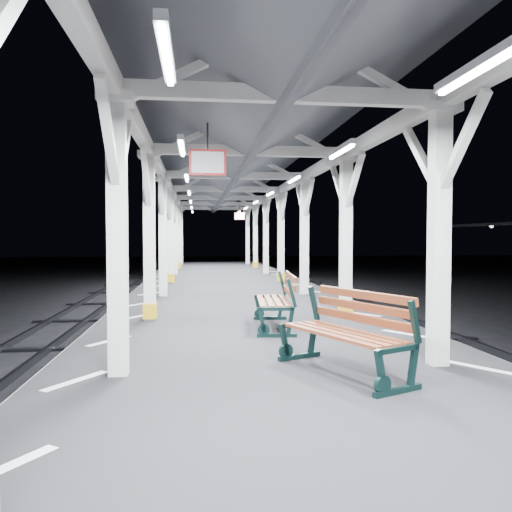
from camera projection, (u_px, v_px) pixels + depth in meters
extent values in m
plane|color=black|center=(263.00, 398.00, 8.20)|extent=(120.00, 120.00, 0.00)
cube|color=black|center=(263.00, 368.00, 8.18)|extent=(6.00, 50.00, 1.00)
cube|color=silver|center=(109.00, 341.00, 7.87)|extent=(1.00, 48.00, 0.01)
cube|color=silver|center=(406.00, 334.00, 8.45)|extent=(1.00, 48.00, 0.01)
cube|color=silver|center=(3.00, 9.00, 2.41)|extent=(0.10, 0.99, 0.99)
cube|color=silver|center=(117.00, 241.00, 5.88)|extent=(0.22, 0.22, 3.20)
cube|color=silver|center=(116.00, 99.00, 5.82)|extent=(0.40, 0.40, 0.12)
cube|color=silver|center=(123.00, 151.00, 6.38)|extent=(0.10, 0.99, 0.99)
cube|color=silver|center=(108.00, 133.00, 5.29)|extent=(0.10, 0.99, 0.99)
cube|color=silver|center=(149.00, 239.00, 9.85)|extent=(0.22, 0.22, 3.20)
cube|color=silver|center=(149.00, 155.00, 9.79)|extent=(0.40, 0.40, 0.12)
cube|color=gold|center=(150.00, 311.00, 9.90)|extent=(0.26, 0.26, 0.30)
cube|color=silver|center=(151.00, 184.00, 10.35)|extent=(0.10, 0.99, 0.99)
cube|color=silver|center=(146.00, 178.00, 9.26)|extent=(0.10, 0.99, 0.99)
cube|color=silver|center=(163.00, 239.00, 13.82)|extent=(0.22, 0.22, 3.20)
cube|color=silver|center=(163.00, 179.00, 13.76)|extent=(0.40, 0.40, 0.12)
cube|color=silver|center=(164.00, 199.00, 14.32)|extent=(0.10, 0.99, 0.99)
cube|color=silver|center=(161.00, 195.00, 13.23)|extent=(0.10, 0.99, 0.99)
cube|color=silver|center=(170.00, 238.00, 17.79)|extent=(0.22, 0.22, 3.20)
cube|color=silver|center=(170.00, 192.00, 17.73)|extent=(0.40, 0.40, 0.12)
cube|color=gold|center=(171.00, 278.00, 17.84)|extent=(0.26, 0.26, 0.30)
cube|color=silver|center=(171.00, 207.00, 18.29)|extent=(0.10, 0.99, 0.99)
cube|color=silver|center=(169.00, 205.00, 17.20)|extent=(0.10, 0.99, 0.99)
cube|color=silver|center=(175.00, 238.00, 21.76)|extent=(0.22, 0.22, 3.20)
cube|color=silver|center=(175.00, 200.00, 21.69)|extent=(0.40, 0.40, 0.12)
cube|color=silver|center=(176.00, 212.00, 22.26)|extent=(0.10, 0.99, 0.99)
cube|color=silver|center=(175.00, 211.00, 21.17)|extent=(0.10, 0.99, 0.99)
cube|color=silver|center=(179.00, 238.00, 25.73)|extent=(0.22, 0.22, 3.20)
cube|color=silver|center=(178.00, 206.00, 25.66)|extent=(0.40, 0.40, 0.12)
cube|color=gold|center=(179.00, 265.00, 25.78)|extent=(0.26, 0.26, 0.30)
cube|color=silver|center=(179.00, 216.00, 26.23)|extent=(0.10, 0.99, 0.99)
cube|color=silver|center=(178.00, 215.00, 25.14)|extent=(0.10, 0.99, 0.99)
cube|color=silver|center=(181.00, 238.00, 29.70)|extent=(0.22, 0.22, 3.20)
cube|color=silver|center=(181.00, 210.00, 29.63)|extent=(0.40, 0.40, 0.12)
cube|color=silver|center=(181.00, 219.00, 30.20)|extent=(0.10, 0.99, 0.99)
cube|color=silver|center=(181.00, 218.00, 29.11)|extent=(0.10, 0.99, 0.99)
cube|color=silver|center=(439.00, 241.00, 6.35)|extent=(0.22, 0.22, 3.20)
cube|color=silver|center=(441.00, 109.00, 6.29)|extent=(0.40, 0.40, 0.12)
cube|color=silver|center=(421.00, 157.00, 6.86)|extent=(0.10, 0.99, 0.99)
cube|color=silver|center=(463.00, 142.00, 5.76)|extent=(0.10, 0.99, 0.99)
cube|color=silver|center=(346.00, 239.00, 10.32)|extent=(0.22, 0.22, 3.20)
cube|color=silver|center=(346.00, 159.00, 10.26)|extent=(0.40, 0.40, 0.12)
cube|color=gold|center=(345.00, 307.00, 10.38)|extent=(0.26, 0.26, 0.30)
cube|color=silver|center=(339.00, 186.00, 10.83)|extent=(0.10, 0.99, 0.99)
cube|color=silver|center=(355.00, 181.00, 9.73)|extent=(0.10, 0.99, 0.99)
cube|color=silver|center=(304.00, 239.00, 14.29)|extent=(0.22, 0.22, 3.20)
cube|color=silver|center=(305.00, 181.00, 14.23)|extent=(0.40, 0.40, 0.12)
cube|color=silver|center=(301.00, 200.00, 14.79)|extent=(0.10, 0.99, 0.99)
cube|color=silver|center=(309.00, 197.00, 13.70)|extent=(0.10, 0.99, 0.99)
cube|color=silver|center=(281.00, 238.00, 18.26)|extent=(0.22, 0.22, 3.20)
cube|color=silver|center=(281.00, 193.00, 18.20)|extent=(0.40, 0.40, 0.12)
cube|color=gold|center=(281.00, 277.00, 18.32)|extent=(0.26, 0.26, 0.30)
cube|color=silver|center=(279.00, 208.00, 18.76)|extent=(0.10, 0.99, 0.99)
cube|color=silver|center=(284.00, 206.00, 17.67)|extent=(0.10, 0.99, 0.99)
cube|color=silver|center=(266.00, 238.00, 22.23)|extent=(0.22, 0.22, 3.20)
cube|color=silver|center=(266.00, 201.00, 22.17)|extent=(0.40, 0.40, 0.12)
cube|color=silver|center=(264.00, 213.00, 22.73)|extent=(0.10, 0.99, 0.99)
cube|color=silver|center=(268.00, 212.00, 21.64)|extent=(0.10, 0.99, 0.99)
cube|color=silver|center=(255.00, 238.00, 26.20)|extent=(0.22, 0.22, 3.20)
cube|color=silver|center=(255.00, 206.00, 26.14)|extent=(0.40, 0.40, 0.12)
cube|color=gold|center=(255.00, 265.00, 26.25)|extent=(0.26, 0.26, 0.30)
cube|color=silver|center=(254.00, 216.00, 26.70)|extent=(0.10, 0.99, 0.99)
cube|color=silver|center=(257.00, 216.00, 25.61)|extent=(0.10, 0.99, 0.99)
cube|color=silver|center=(248.00, 238.00, 30.17)|extent=(0.22, 0.22, 3.20)
cube|color=silver|center=(248.00, 210.00, 30.11)|extent=(0.40, 0.40, 0.12)
cube|color=silver|center=(247.00, 219.00, 30.67)|extent=(0.10, 0.99, 0.99)
cube|color=silver|center=(249.00, 218.00, 29.58)|extent=(0.10, 0.99, 0.99)
cube|color=silver|center=(136.00, 126.00, 7.80)|extent=(0.18, 48.00, 0.24)
cube|color=silver|center=(382.00, 133.00, 8.27)|extent=(0.18, 48.00, 0.24)
cube|color=silver|center=(285.00, 94.00, 6.05)|extent=(4.20, 0.14, 0.20)
cube|color=silver|center=(250.00, 151.00, 10.02)|extent=(4.20, 0.14, 0.20)
cube|color=silver|center=(235.00, 175.00, 13.99)|extent=(4.20, 0.14, 0.20)
cube|color=silver|center=(226.00, 189.00, 17.96)|extent=(4.20, 0.14, 0.20)
cube|color=silver|center=(221.00, 198.00, 21.93)|extent=(4.20, 0.14, 0.20)
cube|color=silver|center=(217.00, 204.00, 25.90)|extent=(4.20, 0.14, 0.20)
cube|color=silver|center=(214.00, 208.00, 29.86)|extent=(4.20, 0.14, 0.20)
cube|color=silver|center=(263.00, 72.00, 8.00)|extent=(0.16, 48.00, 0.20)
cube|color=#53565B|center=(181.00, 93.00, 7.86)|extent=(2.80, 49.00, 1.45)
cube|color=#53565B|center=(342.00, 98.00, 8.17)|extent=(2.80, 49.00, 1.45)
cube|color=silver|center=(167.00, 52.00, 3.92)|extent=(0.10, 1.35, 0.08)
cube|color=white|center=(167.00, 59.00, 3.92)|extent=(0.05, 1.25, 0.05)
cube|color=silver|center=(182.00, 145.00, 7.89)|extent=(0.10, 1.35, 0.08)
cube|color=white|center=(182.00, 148.00, 7.89)|extent=(0.05, 1.25, 0.05)
cube|color=silver|center=(187.00, 176.00, 11.86)|extent=(0.10, 1.35, 0.08)
cube|color=white|center=(187.00, 178.00, 11.86)|extent=(0.05, 1.25, 0.05)
cube|color=silver|center=(189.00, 191.00, 15.83)|extent=(0.10, 1.35, 0.08)
cube|color=white|center=(189.00, 193.00, 15.83)|extent=(0.05, 1.25, 0.05)
cube|color=silver|center=(191.00, 200.00, 19.80)|extent=(0.10, 1.35, 0.08)
cube|color=white|center=(191.00, 202.00, 19.80)|extent=(0.05, 1.25, 0.05)
cube|color=silver|center=(192.00, 207.00, 23.77)|extent=(0.10, 1.35, 0.08)
cube|color=white|center=(192.00, 208.00, 23.77)|extent=(0.05, 1.25, 0.05)
cube|color=silver|center=(192.00, 211.00, 27.74)|extent=(0.10, 1.35, 0.08)
cube|color=white|center=(192.00, 212.00, 27.74)|extent=(0.05, 1.25, 0.05)
cube|color=silver|center=(477.00, 66.00, 4.23)|extent=(0.10, 1.35, 0.08)
cube|color=white|center=(477.00, 72.00, 4.23)|extent=(0.05, 1.25, 0.05)
cube|color=silver|center=(341.00, 149.00, 8.20)|extent=(0.10, 1.35, 0.08)
cube|color=white|center=(341.00, 152.00, 8.20)|extent=(0.05, 1.25, 0.05)
cube|color=silver|center=(294.00, 178.00, 12.17)|extent=(0.10, 1.35, 0.08)
cube|color=white|center=(294.00, 180.00, 12.17)|extent=(0.05, 1.25, 0.05)
cube|color=silver|center=(270.00, 192.00, 16.14)|extent=(0.10, 1.35, 0.08)
cube|color=white|center=(270.00, 194.00, 16.14)|extent=(0.05, 1.25, 0.05)
cube|color=silver|center=(256.00, 201.00, 20.11)|extent=(0.10, 1.35, 0.08)
cube|color=white|center=(256.00, 202.00, 20.11)|extent=(0.05, 1.25, 0.05)
cube|color=silver|center=(246.00, 207.00, 24.08)|extent=(0.10, 1.35, 0.08)
cube|color=white|center=(246.00, 208.00, 24.08)|extent=(0.05, 1.25, 0.05)
cube|color=silver|center=(239.00, 211.00, 28.04)|extent=(0.10, 1.35, 0.08)
cube|color=white|center=(239.00, 212.00, 28.05)|extent=(0.05, 1.25, 0.05)
cylinder|color=black|center=(208.00, 136.00, 6.79)|extent=(0.02, 0.02, 0.36)
cube|color=red|center=(208.00, 162.00, 6.80)|extent=(0.50, 0.03, 0.35)
cube|color=white|center=(208.00, 162.00, 6.80)|extent=(0.44, 0.04, 0.29)
cylinder|color=black|center=(240.00, 209.00, 24.19)|extent=(0.02, 0.02, 0.36)
cube|color=red|center=(240.00, 216.00, 24.20)|extent=(0.50, 0.03, 0.35)
cube|color=white|center=(240.00, 216.00, 24.20)|extent=(0.44, 0.05, 0.29)
cube|color=black|center=(436.00, 253.00, 31.62)|extent=(0.20, 0.20, 3.30)
sphere|color=silver|center=(492.00, 226.00, 25.61)|extent=(0.20, 0.20, 0.20)
sphere|color=silver|center=(436.00, 228.00, 31.56)|extent=(0.20, 0.20, 0.20)
cube|color=black|center=(398.00, 391.00, 5.23)|extent=(0.63, 0.33, 0.07)
cube|color=black|center=(381.00, 373.00, 5.09)|extent=(0.18, 0.12, 0.51)
cube|color=black|center=(413.00, 367.00, 5.33)|extent=(0.16, 0.11, 0.51)
cube|color=black|center=(415.00, 322.00, 5.32)|extent=(0.19, 0.12, 0.48)
cube|color=black|center=(299.00, 356.00, 6.74)|extent=(0.63, 0.33, 0.07)
cube|color=black|center=(285.00, 342.00, 6.61)|extent=(0.18, 0.12, 0.51)
cube|color=black|center=(313.00, 338.00, 6.84)|extent=(0.16, 0.11, 0.51)
cube|color=black|center=(314.00, 303.00, 6.83)|extent=(0.19, 0.12, 0.48)
cube|color=brown|center=(328.00, 335.00, 5.85)|extent=(0.77, 1.57, 0.04)
cube|color=brown|center=(338.00, 334.00, 5.92)|extent=(0.77, 1.57, 0.04)
cube|color=brown|center=(347.00, 333.00, 6.00)|extent=(0.77, 1.57, 0.04)
cube|color=brown|center=(356.00, 331.00, 6.07)|extent=(0.77, 1.57, 0.04)
cube|color=brown|center=(361.00, 318.00, 6.10)|extent=(0.73, 1.55, 0.10)
cube|color=brown|center=(362.00, 307.00, 6.11)|extent=(0.73, 1.55, 0.10)
cube|color=brown|center=(364.00, 295.00, 6.12)|extent=(0.73, 1.55, 0.10)
cube|color=black|center=(277.00, 335.00, 8.16)|extent=(0.66, 0.12, 0.07)
cube|color=black|center=(262.00, 322.00, 8.15)|extent=(0.17, 0.07, 0.50)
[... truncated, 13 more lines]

